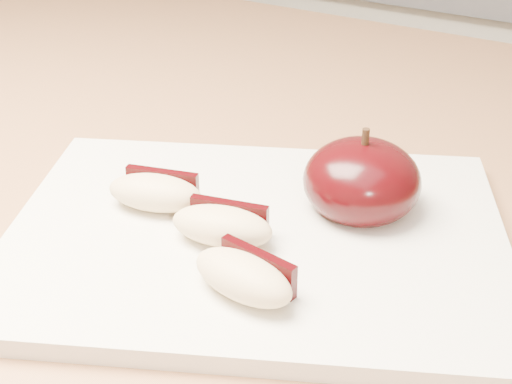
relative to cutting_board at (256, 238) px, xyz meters
The scene contains 6 objects.
back_cabinet 0.93m from the cutting_board, 88.07° to the left, with size 2.40×0.62×0.94m.
cutting_board is the anchor object (origin of this frame).
apple_half 0.07m from the cutting_board, 52.47° to the left, with size 0.09×0.09×0.06m.
apple_wedge_a 0.07m from the cutting_board, behind, with size 0.06×0.04×0.02m.
apple_wedge_b 0.03m from the cutting_board, 118.74° to the right, with size 0.06×0.04×0.02m.
apple_wedge_c 0.06m from the cutting_board, 65.41° to the right, with size 0.06×0.04×0.02m.
Camera 1 is at (0.14, 0.09, 1.14)m, focal length 50.00 mm.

